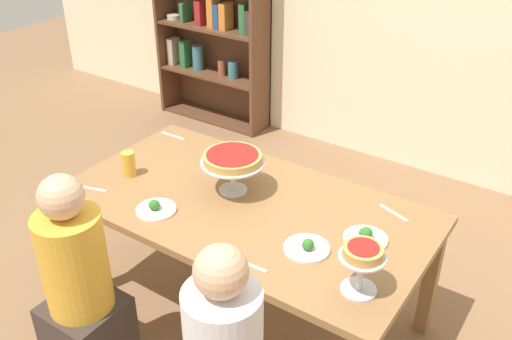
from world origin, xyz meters
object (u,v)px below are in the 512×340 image
Objects in this scene: cutlery_fork_near at (394,213)px; cutlery_spare_fork at (92,189)px; salad_plate_spare at (156,208)px; cutlery_knife_far at (230,152)px; salad_plate_near_diner at (307,247)px; water_glass_clear_near at (216,163)px; dining_table at (245,216)px; cutlery_fork_far at (249,265)px; personal_pizza_stand at (362,260)px; beer_glass_amber_tall at (129,164)px; deep_dish_pizza_stand at (232,161)px; bookshelf at (212,0)px; diner_near_left at (82,297)px; salad_plate_far_diner at (366,236)px; cutlery_knife_near at (173,136)px.

cutlery_fork_near and cutlery_spare_fork have the same top height.
cutlery_knife_far is at bearing 95.33° from salad_plate_spare.
salad_plate_near_diner is 1.82× the size of water_glass_clear_near.
dining_table is 0.49m from cutlery_fork_far.
personal_pizza_stand is 1.60× the size of beer_glass_amber_tall.
cutlery_spare_fork is at bearing -147.38° from deep_dish_pizza_stand.
cutlery_knife_far is (-1.06, 0.06, 0.00)m from cutlery_fork_near.
cutlery_knife_far is 0.83m from cutlery_spare_fork.
beer_glass_amber_tall is 0.79× the size of cutlery_fork_near.
deep_dish_pizza_stand is at bearing 18.10° from beer_glass_amber_tall.
diner_near_left is (1.38, -2.79, -0.63)m from bookshelf.
cutlery_fork_far is at bearing -123.66° from salad_plate_near_diner.
salad_plate_spare is at bearing -58.11° from bookshelf.
salad_plate_spare is (-1.09, -0.04, -0.14)m from personal_pizza_stand.
personal_pizza_stand reaches higher than cutlery_fork_far.
diner_near_left is 1.20m from cutlery_knife_far.
bookshelf is 2.56m from deep_dish_pizza_stand.
beer_glass_amber_tall is at bearing 38.91° from cutlery_fork_near.
salad_plate_far_diner is at bearing -0.23° from deep_dish_pizza_stand.
deep_dish_pizza_stand is (1.65, -1.95, -0.20)m from bookshelf.
bookshelf is 15.65× the size of beer_glass_amber_tall.
cutlery_fork_near is at bearing -43.44° from diner_near_left.
cutlery_knife_near is (-0.49, 0.20, -0.06)m from water_glass_clear_near.
water_glass_clear_near is at bearing 156.97° from salad_plate_near_diner.
personal_pizza_stand is 1.10× the size of salad_plate_far_diner.
cutlery_knife_near is (-1.45, 0.31, -0.02)m from salad_plate_far_diner.
water_glass_clear_near is 0.68m from cutlery_spare_fork.
personal_pizza_stand is at bearing -5.75° from beer_glass_amber_tall.
salad_plate_far_diner reaches higher than cutlery_spare_fork.
salad_plate_near_diner is at bearing 52.73° from cutlery_fork_far.
salad_plate_near_diner is 1.01m from cutlery_knife_far.
bookshelf is at bearing 130.24° from deep_dish_pizza_stand.
personal_pizza_stand is (2.53, -2.28, -0.22)m from bookshelf.
deep_dish_pizza_stand is at bearing 154.30° from cutlery_knife_near.
bookshelf is 9.77× the size of personal_pizza_stand.
salad_plate_far_diner reaches higher than salad_plate_near_diner.
salad_plate_far_diner is at bearing 166.19° from cutlery_knife_near.
salad_plate_far_diner is 0.28m from cutlery_fork_near.
cutlery_knife_near is (-0.12, 0.49, -0.07)m from beer_glass_amber_tall.
personal_pizza_stand reaches higher than water_glass_clear_near.
diner_near_left is at bearing 101.81° from cutlery_knife_far.
cutlery_knife_far is 1.00× the size of cutlery_spare_fork.
salad_plate_near_diner is 1.03× the size of salad_plate_far_diner.
beer_glass_amber_tall is at bearing 153.11° from salad_plate_spare.
personal_pizza_stand is 1.26× the size of cutlery_spare_fork.
cutlery_knife_near is at bearing 20.09° from diner_near_left.
bookshelf is 3.17m from diner_near_left.
salad_plate_near_diner reaches higher than cutlery_spare_fork.
salad_plate_far_diner is 1.14× the size of cutlery_knife_far.
cutlery_fork_far is (1.11, -0.76, 0.00)m from cutlery_knife_near.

